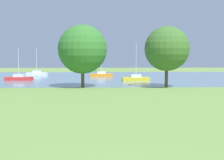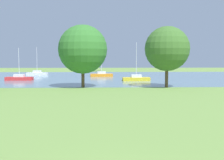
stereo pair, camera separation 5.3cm
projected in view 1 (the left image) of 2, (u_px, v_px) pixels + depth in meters
name	position (u px, v px, depth m)	size (l,w,h in m)	color
ground_plane	(105.00, 96.00, 29.60)	(160.00, 160.00, 0.00)	olive
water_surface	(103.00, 77.00, 57.49)	(140.00, 40.00, 0.02)	slate
sailboat_white	(37.00, 73.00, 63.11)	(4.88, 1.80, 6.43)	white
sailboat_orange	(101.00, 74.00, 58.87)	(4.91, 1.89, 7.69)	orange
sailboat_yellow	(136.00, 78.00, 48.19)	(4.86, 1.72, 6.77)	yellow
sailboat_red	(19.00, 78.00, 49.25)	(4.81, 1.55, 5.83)	red
tree_east_far	(83.00, 49.00, 37.46)	(6.72, 6.72, 8.61)	brown
tree_west_near	(167.00, 49.00, 37.40)	(6.13, 6.13, 8.40)	brown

